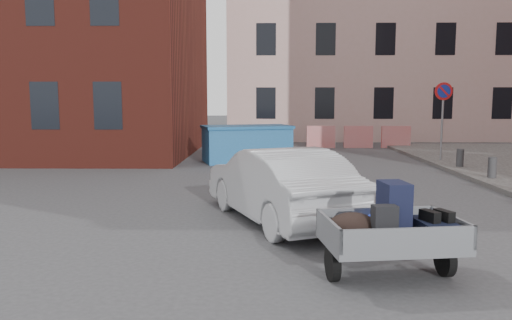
{
  "coord_description": "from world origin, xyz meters",
  "views": [
    {
      "loc": [
        -0.08,
        -7.66,
        2.21
      ],
      "look_at": [
        -0.23,
        1.38,
        1.1
      ],
      "focal_mm": 35.0,
      "sensor_mm": 36.0,
      "label": 1
    }
  ],
  "objects": [
    {
      "name": "no_parking_sign",
      "position": [
        6.0,
        9.48,
        2.01
      ],
      "size": [
        0.6,
        0.09,
        2.65
      ],
      "color": "gray",
      "rests_on": "sidewalk"
    },
    {
      "name": "ground",
      "position": [
        0.0,
        0.0,
        0.0
      ],
      "size": [
        120.0,
        120.0,
        0.0
      ],
      "primitive_type": "plane",
      "color": "#38383A",
      "rests_on": "ground"
    },
    {
      "name": "dumpster",
      "position": [
        -0.7,
        9.89,
        0.65
      ],
      "size": [
        3.38,
        2.39,
        1.28
      ],
      "rotation": [
        0.0,
        0.0,
        0.29
      ],
      "color": "#2367A6",
      "rests_on": "ground"
    },
    {
      "name": "trailer",
      "position": [
        1.46,
        -1.69,
        0.61
      ],
      "size": [
        1.73,
        1.89,
        1.2
      ],
      "rotation": [
        0.0,
        0.0,
        0.13
      ],
      "color": "black",
      "rests_on": "ground"
    },
    {
      "name": "building_pink",
      "position": [
        6.0,
        22.0,
        7.0
      ],
      "size": [
        16.0,
        8.0,
        14.0
      ],
      "primitive_type": "cube",
      "color": "#CDA89D",
      "rests_on": "ground"
    },
    {
      "name": "silver_car",
      "position": [
        0.18,
        1.25,
        0.67
      ],
      "size": [
        2.9,
        4.31,
        1.34
      ],
      "primitive_type": "imported",
      "rotation": [
        0.0,
        0.0,
        3.54
      ],
      "color": "#AEB1B6",
      "rests_on": "ground"
    },
    {
      "name": "barriers",
      "position": [
        4.2,
        15.0,
        0.5
      ],
      "size": [
        4.7,
        0.18,
        1.0
      ],
      "color": "red",
      "rests_on": "ground"
    }
  ]
}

